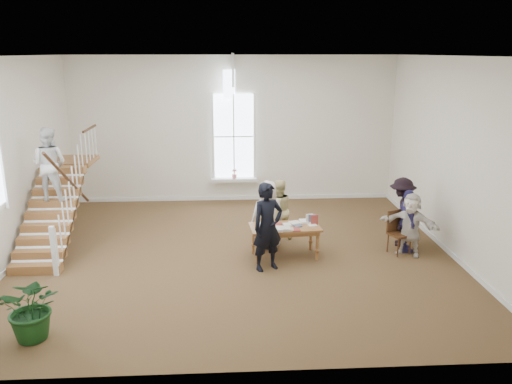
{
  "coord_description": "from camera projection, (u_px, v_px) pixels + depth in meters",
  "views": [
    {
      "loc": [
        -0.16,
        -10.91,
        4.59
      ],
      "look_at": [
        0.47,
        0.4,
        1.39
      ],
      "focal_mm": 35.0,
      "sensor_mm": 36.0,
      "label": 1
    }
  ],
  "objects": [
    {
      "name": "room_shell",
      "position": [
        234.0,
        188.0,
        15.85
      ],
      "size": [
        10.49,
        10.0,
        10.0
      ],
      "color": "silver",
      "rests_on": "ground"
    },
    {
      "name": "library_table",
      "position": [
        285.0,
        230.0,
        11.41
      ],
      "size": [
        1.65,
        0.94,
        0.81
      ],
      "rotation": [
        0.0,
        0.0,
        0.09
      ],
      "color": "brown",
      "rests_on": "ground"
    },
    {
      "name": "woman_cluster_c",
      "position": [
        410.0,
        224.0,
        11.5
      ],
      "size": [
        1.37,
        1.18,
        1.49
      ],
      "primitive_type": "imported",
      "rotation": [
        0.0,
        0.0,
        5.64
      ],
      "color": "silver",
      "rests_on": "ground"
    },
    {
      "name": "police_officer",
      "position": [
        268.0,
        227.0,
        10.67
      ],
      "size": [
        0.84,
        0.73,
        1.94
      ],
      "primitive_type": "imported",
      "rotation": [
        0.0,
        0.0,
        0.45
      ],
      "color": "black",
      "rests_on": "ground"
    },
    {
      "name": "woman_cluster_a",
      "position": [
        407.0,
        221.0,
        11.69
      ],
      "size": [
        0.39,
        0.89,
        1.52
      ],
      "primitive_type": "imported",
      "rotation": [
        0.0,
        0.0,
        1.55
      ],
      "color": "navy",
      "rests_on": "ground"
    },
    {
      "name": "woman_cluster_b",
      "position": [
        401.0,
        212.0,
        12.1
      ],
      "size": [
        0.93,
        1.23,
        1.69
      ],
      "primitive_type": "imported",
      "rotation": [
        0.0,
        0.0,
        4.4
      ],
      "color": "black",
      "rests_on": "ground"
    },
    {
      "name": "ground",
      "position": [
        237.0,
        254.0,
        11.74
      ],
      "size": [
        10.0,
        10.0,
        0.0
      ],
      "primitive_type": "plane",
      "color": "#4B361D",
      "rests_on": "ground"
    },
    {
      "name": "elderly_woman",
      "position": [
        268.0,
        215.0,
        11.92
      ],
      "size": [
        0.9,
        0.68,
        1.66
      ],
      "primitive_type": "imported",
      "rotation": [
        0.0,
        0.0,
        3.34
      ],
      "color": "silver",
      "rests_on": "ground"
    },
    {
      "name": "staircase",
      "position": [
        52.0,
        182.0,
        11.78
      ],
      "size": [
        1.1,
        4.1,
        2.92
      ],
      "color": "brown",
      "rests_on": "ground"
    },
    {
      "name": "person_yellow",
      "position": [
        278.0,
        210.0,
        12.43
      ],
      "size": [
        0.92,
        0.82,
        1.55
      ],
      "primitive_type": "imported",
      "rotation": [
        0.0,
        0.0,
        3.52
      ],
      "color": "#D7CA86",
      "rests_on": "ground"
    },
    {
      "name": "floor_plant",
      "position": [
        33.0,
        307.0,
        8.13
      ],
      "size": [
        1.04,
        0.9,
        1.13
      ],
      "primitive_type": "imported",
      "rotation": [
        0.0,
        0.0,
        -0.02
      ],
      "color": "#113612",
      "rests_on": "ground"
    },
    {
      "name": "side_chair",
      "position": [
        397.0,
        229.0,
        11.7
      ],
      "size": [
        0.57,
        0.57,
        1.02
      ],
      "rotation": [
        0.0,
        0.0,
        0.38
      ],
      "color": "#38190F",
      "rests_on": "ground"
    }
  ]
}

